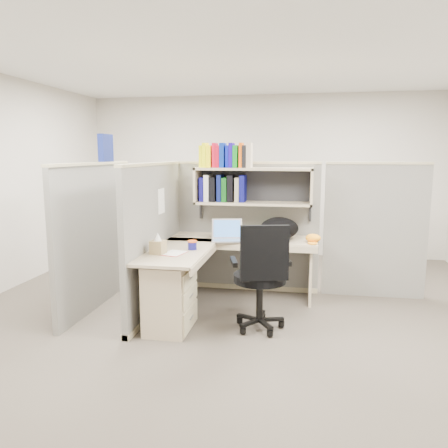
% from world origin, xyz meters
% --- Properties ---
extents(ground, '(6.00, 6.00, 0.00)m').
position_xyz_m(ground, '(0.00, 0.00, 0.00)').
color(ground, '#3D372F').
rests_on(ground, ground).
extents(room_shell, '(6.00, 6.00, 6.00)m').
position_xyz_m(room_shell, '(0.00, 0.00, 1.62)').
color(room_shell, '#ADA69C').
rests_on(room_shell, ground).
extents(cubicle, '(3.79, 1.84, 1.95)m').
position_xyz_m(cubicle, '(-0.37, 0.45, 0.91)').
color(cubicle, '#5E5D59').
rests_on(cubicle, ground).
extents(desk, '(1.74, 1.75, 0.73)m').
position_xyz_m(desk, '(-0.41, -0.29, 0.44)').
color(desk, tan).
rests_on(desk, ground).
extents(laptop, '(0.42, 0.42, 0.25)m').
position_xyz_m(laptop, '(-0.15, 0.35, 0.86)').
color(laptop, '#B8B8BC').
rests_on(laptop, desk).
extents(backpack, '(0.46, 0.36, 0.26)m').
position_xyz_m(backpack, '(0.43, 0.52, 0.86)').
color(backpack, black).
rests_on(backpack, desk).
extents(orange_cap, '(0.19, 0.21, 0.09)m').
position_xyz_m(orange_cap, '(0.82, 0.47, 0.78)').
color(orange_cap, orange).
rests_on(orange_cap, desk).
extents(snack_canister, '(0.10, 0.10, 0.10)m').
position_xyz_m(snack_canister, '(-0.44, -0.15, 0.78)').
color(snack_canister, navy).
rests_on(snack_canister, desk).
extents(tissue_box, '(0.15, 0.15, 0.21)m').
position_xyz_m(tissue_box, '(-0.73, -0.40, 0.84)').
color(tissue_box, '#9A8457').
rests_on(tissue_box, desk).
extents(mouse, '(0.09, 0.07, 0.03)m').
position_xyz_m(mouse, '(0.22, 0.43, 0.75)').
color(mouse, '#8BA9C5').
rests_on(mouse, desk).
extents(paper_cup, '(0.07, 0.07, 0.10)m').
position_xyz_m(paper_cup, '(-0.02, 0.70, 0.78)').
color(paper_cup, white).
rests_on(paper_cup, desk).
extents(book_stack, '(0.18, 0.23, 0.10)m').
position_xyz_m(book_stack, '(0.25, 0.79, 0.78)').
color(book_stack, gray).
rests_on(book_stack, desk).
extents(loose_paper, '(0.24, 0.28, 0.00)m').
position_xyz_m(loose_paper, '(-0.58, -0.35, 0.73)').
color(loose_paper, silver).
rests_on(loose_paper, desk).
extents(task_chair, '(0.61, 0.57, 1.08)m').
position_xyz_m(task_chair, '(0.31, -0.42, 0.38)').
color(task_chair, black).
rests_on(task_chair, ground).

